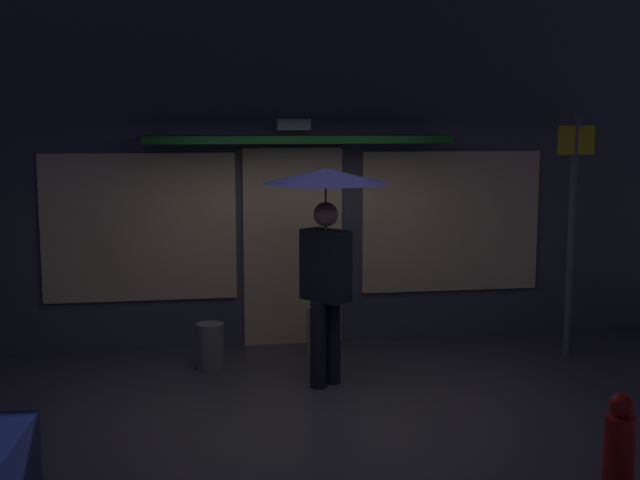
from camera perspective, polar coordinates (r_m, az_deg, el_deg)
The scene contains 7 objects.
ground_plane at distance 7.58m, azimuth 0.34°, elevation -11.18°, with size 18.00×18.00×0.00m, color #423F44.
building_facade at distance 9.48m, azimuth -1.97°, elevation 4.76°, with size 9.89×1.00×3.93m.
person_with_umbrella at distance 7.82m, azimuth 0.38°, elevation 1.44°, with size 1.17×1.17×2.06m.
street_sign_post at distance 9.26m, azimuth 16.62°, elevation 1.16°, with size 0.40×0.07×2.54m.
sidewalk_bollard at distance 8.65m, azimuth -7.39°, elevation -7.14°, with size 0.28×0.28×0.47m, color slate.
sidewalk_bollard_2 at distance 9.10m, azimuth -0.25°, elevation -6.14°, with size 0.21×0.21×0.53m, color #9E998E.
fire_hydrant at distance 6.03m, azimuth 19.49°, elevation -13.30°, with size 0.20×0.20×0.75m.
Camera 1 is at (-1.18, -7.05, 2.50)m, focal length 47.49 mm.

